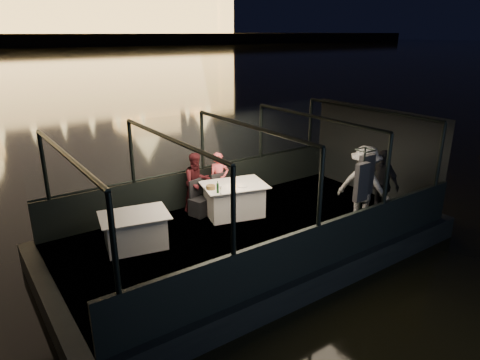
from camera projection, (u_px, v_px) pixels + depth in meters
boat_hull at (250, 251)px, 9.50m from camera, size 8.60×4.40×1.00m
boat_deck at (250, 231)px, 9.35m from camera, size 8.00×4.00×0.04m
gunwale_port at (204, 185)px, 10.74m from camera, size 8.00×0.08×0.90m
gunwale_starboard at (317, 248)px, 7.64m from camera, size 8.00×0.08×0.90m
cabin_glass_port at (202, 141)px, 10.36m from camera, size 8.00×0.02×1.40m
cabin_glass_starboard at (321, 187)px, 7.27m from camera, size 8.00×0.02×1.40m
cabin_roof_glass at (251, 127)px, 8.58m from camera, size 8.00×4.00×0.02m
end_wall_fore at (49, 228)px, 6.80m from camera, size 0.02×4.00×2.30m
end_wall_aft at (374, 152)px, 11.13m from camera, size 0.02×4.00×2.30m
canopy_ribs at (251, 181)px, 8.96m from camera, size 8.00×4.00×2.30m
dining_table_central at (234, 200)px, 10.01m from camera, size 1.67×1.38×0.77m
dining_table_aft at (135, 229)px, 8.51m from camera, size 1.49×1.21×0.70m
chair_port_left at (199, 197)px, 9.97m from camera, size 0.48×0.48×0.83m
chair_port_right at (222, 192)px, 10.31m from camera, size 0.44×0.44×0.86m
coat_stand at (360, 200)px, 8.61m from camera, size 0.62×0.54×1.99m
person_woman_coral at (219, 176)px, 10.47m from camera, size 0.54×0.41×1.35m
person_man_maroon at (197, 181)px, 10.16m from camera, size 0.73×0.59×1.43m
passenger_stripe at (364, 189)px, 9.35m from camera, size 1.05×1.34×1.82m
passenger_dark at (381, 181)px, 9.83m from camera, size 0.44×0.96×1.61m
wine_bottle at (218, 186)px, 9.32m from camera, size 0.07×0.07×0.27m
bread_basket at (211, 187)px, 9.58m from camera, size 0.21×0.21×0.08m
amber_candle at (235, 185)px, 9.73m from camera, size 0.07×0.07×0.08m
plate_near at (242, 186)px, 9.75m from camera, size 0.32×0.32×0.02m
plate_far at (209, 187)px, 9.68m from camera, size 0.30×0.30×0.02m
wine_glass_white at (221, 190)px, 9.25m from camera, size 0.06×0.06×0.17m
wine_glass_red at (234, 179)px, 9.95m from camera, size 0.07×0.07×0.19m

